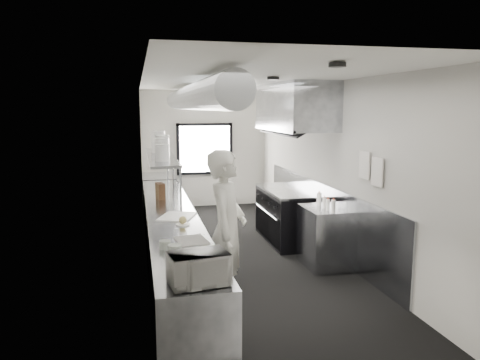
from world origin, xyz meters
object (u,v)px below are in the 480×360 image
cutting_board (177,216)px  plate_stack_b (162,147)px  squeeze_bottle_e (318,199)px  squeeze_bottle_d (319,199)px  deli_tub_b (165,245)px  range (289,215)px  bottle_station (326,237)px  small_plate (183,224)px  plate_stack_a (162,153)px  far_work_table (159,196)px  pass_shelf (161,157)px  microwave (198,269)px  deli_tub_a (175,250)px  plate_stack_c (162,145)px  knife_block (160,191)px  prep_counter (172,243)px  squeeze_bottle_b (328,205)px  plate_stack_d (158,142)px  squeeze_bottle_a (333,207)px  line_cook (227,231)px  squeeze_bottle_c (324,203)px  exhaust_hood (294,107)px

cutting_board → plate_stack_b: size_ratio=1.81×
plate_stack_b → squeeze_bottle_e: bearing=-28.8°
squeeze_bottle_d → deli_tub_b: bearing=-145.5°
range → squeeze_bottle_d: 1.32m
bottle_station → plate_stack_b: plate_stack_b is taller
small_plate → plate_stack_a: (-0.16, 1.40, 0.79)m
far_work_table → cutting_board: (0.05, -4.00, 0.46)m
pass_shelf → microwave: size_ratio=6.56×
deli_tub_a → plate_stack_c: plate_stack_c is taller
range → plate_stack_b: bearing=176.5°
plate_stack_b → deli_tub_b: bearing=-93.0°
squeeze_bottle_e → knife_block: bearing=157.7°
prep_counter → squeeze_bottle_d: squeeze_bottle_d is taller
squeeze_bottle_b → squeeze_bottle_e: (0.03, 0.43, 0.00)m
small_plate → squeeze_bottle_b: (2.15, 0.38, 0.08)m
plate_stack_d → squeeze_bottle_d: bearing=-41.6°
range → plate_stack_c: plate_stack_c is taller
knife_block → squeeze_bottle_a: 2.83m
line_cook → deli_tub_b: 0.83m
small_plate → plate_stack_b: 2.24m
line_cook → squeeze_bottle_b: line_cook is taller
squeeze_bottle_d → microwave: bearing=-129.0°
prep_counter → squeeze_bottle_a: size_ratio=31.76×
deli_tub_b → squeeze_bottle_c: bearing=31.4°
far_work_table → plate_stack_b: plate_stack_b is taller
deli_tub_a → plate_stack_c: 3.58m
prep_counter → cutting_board: size_ratio=10.78×
knife_block → squeeze_bottle_b: 2.73m
deli_tub_b → plate_stack_d: 3.85m
squeeze_bottle_e → squeeze_bottle_d: bearing=-100.8°
range → pass_shelf: bearing=172.3°
squeeze_bottle_a → squeeze_bottle_c: (0.00, 0.34, -0.01)m
range → deli_tub_a: size_ratio=10.90×
squeeze_bottle_e → prep_counter: bearing=-178.3°
line_cook → plate_stack_d: bearing=32.6°
squeeze_bottle_a → plate_stack_d: bearing=131.7°
knife_block → squeeze_bottle_d: 2.58m
bottle_station → plate_stack_d: (-2.37, 2.26, 1.32)m
prep_counter → plate_stack_a: size_ratio=23.23×
deli_tub_b → squeeze_bottle_b: (2.43, 1.33, 0.04)m
prep_counter → range: bearing=28.7°
pass_shelf → deli_tub_a: bearing=-91.1°
microwave → squeeze_bottle_d: microwave is taller
line_cook → small_plate: bearing=60.3°
deli_tub_a → far_work_table: bearing=88.9°
deli_tub_a → cutting_board: 1.64m
exhaust_hood → plate_stack_b: size_ratio=7.15×
range → bottle_station: 1.40m
knife_block → microwave: bearing=-99.3°
bottle_station → line_cook: (-1.75, -1.13, 0.50)m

